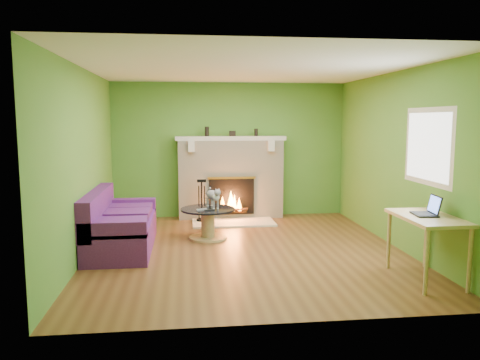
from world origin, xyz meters
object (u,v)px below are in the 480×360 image
object	(u,v)px
desk	(428,224)
cat	(213,197)
sofa	(118,226)
coffee_table	(208,221)

from	to	relation	value
desk	cat	distance (m)	3.32
desk	cat	bearing A→B (deg)	136.10
cat	sofa	bearing A→B (deg)	-178.58
coffee_table	cat	distance (m)	0.39
coffee_table	cat	bearing A→B (deg)	32.01
sofa	cat	bearing A→B (deg)	19.28
coffee_table	desk	size ratio (longest dim) A/B	0.83
sofa	desk	world-z (taller)	sofa
coffee_table	sofa	bearing A→B (deg)	-161.57
sofa	coffee_table	distance (m)	1.41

